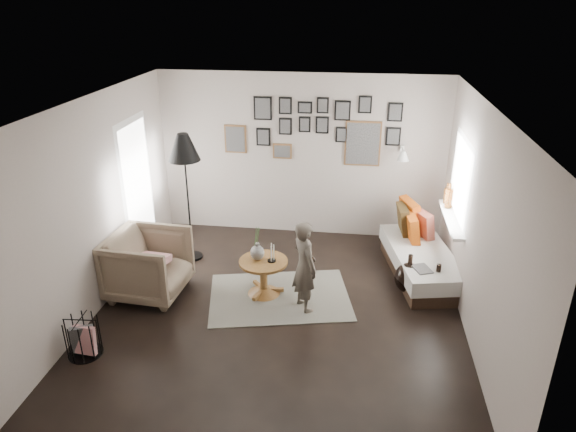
# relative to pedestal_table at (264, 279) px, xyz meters

# --- Properties ---
(ground) EXTENTS (4.80, 4.80, 0.00)m
(ground) POSITION_rel_pedestal_table_xyz_m (0.26, -0.39, -0.23)
(ground) COLOR black
(ground) RESTS_ON ground
(wall_back) EXTENTS (4.50, 0.00, 4.50)m
(wall_back) POSITION_rel_pedestal_table_xyz_m (0.26, 2.01, 1.07)
(wall_back) COLOR #AB9F96
(wall_back) RESTS_ON ground
(wall_front) EXTENTS (4.50, 0.00, 4.50)m
(wall_front) POSITION_rel_pedestal_table_xyz_m (0.26, -2.79, 1.07)
(wall_front) COLOR #AB9F96
(wall_front) RESTS_ON ground
(wall_left) EXTENTS (0.00, 4.80, 4.80)m
(wall_left) POSITION_rel_pedestal_table_xyz_m (-1.99, -0.39, 1.07)
(wall_left) COLOR #AB9F96
(wall_left) RESTS_ON ground
(wall_right) EXTENTS (0.00, 4.80, 4.80)m
(wall_right) POSITION_rel_pedestal_table_xyz_m (2.51, -0.39, 1.07)
(wall_right) COLOR #AB9F96
(wall_right) RESTS_ON ground
(ceiling) EXTENTS (4.80, 4.80, 0.00)m
(ceiling) POSITION_rel_pedestal_table_xyz_m (0.26, -0.39, 2.37)
(ceiling) COLOR white
(ceiling) RESTS_ON wall_back
(door_left) EXTENTS (0.00, 2.14, 2.14)m
(door_left) POSITION_rel_pedestal_table_xyz_m (-1.98, 0.81, 0.82)
(door_left) COLOR white
(door_left) RESTS_ON wall_left
(window_right) EXTENTS (0.15, 1.32, 1.30)m
(window_right) POSITION_rel_pedestal_table_xyz_m (2.43, 0.95, 0.70)
(window_right) COLOR white
(window_right) RESTS_ON wall_right
(gallery_wall) EXTENTS (2.74, 0.03, 1.08)m
(gallery_wall) POSITION_rel_pedestal_table_xyz_m (0.54, 1.99, 1.51)
(gallery_wall) COLOR brown
(gallery_wall) RESTS_ON wall_back
(wall_sconce) EXTENTS (0.18, 0.36, 0.16)m
(wall_sconce) POSITION_rel_pedestal_table_xyz_m (1.81, 1.74, 1.23)
(wall_sconce) COLOR white
(wall_sconce) RESTS_ON wall_back
(rug) EXTENTS (2.04, 1.63, 0.01)m
(rug) POSITION_rel_pedestal_table_xyz_m (0.22, -0.05, -0.22)
(rug) COLOR #B9B7A2
(rug) RESTS_ON ground
(pedestal_table) EXTENTS (0.63, 0.63, 0.50)m
(pedestal_table) POSITION_rel_pedestal_table_xyz_m (0.00, 0.00, 0.00)
(pedestal_table) COLOR brown
(pedestal_table) RESTS_ON ground
(vase) EXTENTS (0.18, 0.18, 0.45)m
(vase) POSITION_rel_pedestal_table_xyz_m (-0.08, 0.02, 0.41)
(vase) COLOR black
(vase) RESTS_ON pedestal_table
(candles) EXTENTS (0.11, 0.11, 0.24)m
(candles) POSITION_rel_pedestal_table_xyz_m (0.11, 0.00, 0.38)
(candles) COLOR black
(candles) RESTS_ON pedestal_table
(daybed) EXTENTS (1.11, 1.90, 0.87)m
(daybed) POSITION_rel_pedestal_table_xyz_m (2.09, 0.86, 0.04)
(daybed) COLOR black
(daybed) RESTS_ON ground
(magazine_on_daybed) EXTENTS (0.28, 0.32, 0.01)m
(magazine_on_daybed) POSITION_rel_pedestal_table_xyz_m (2.04, 0.23, 0.18)
(magazine_on_daybed) COLOR black
(magazine_on_daybed) RESTS_ON daybed
(armchair) EXTENTS (1.01, 0.98, 0.86)m
(armchair) POSITION_rel_pedestal_table_xyz_m (-1.49, -0.19, 0.20)
(armchair) COLOR #74634E
(armchair) RESTS_ON ground
(armchair_cushion) EXTENTS (0.43, 0.44, 0.18)m
(armchair_cushion) POSITION_rel_pedestal_table_xyz_m (-1.46, -0.14, 0.25)
(armchair_cushion) COLOR silver
(armchair_cushion) RESTS_ON armchair
(floor_lamp) EXTENTS (0.45, 0.45, 1.91)m
(floor_lamp) POSITION_rel_pedestal_table_xyz_m (-1.25, 0.86, 1.42)
(floor_lamp) COLOR black
(floor_lamp) RESTS_ON ground
(magazine_basket) EXTENTS (0.39, 0.39, 0.45)m
(magazine_basket) POSITION_rel_pedestal_table_xyz_m (-1.74, -1.49, -0.01)
(magazine_basket) COLOR black
(magazine_basket) RESTS_ON ground
(demijohn_large) EXTENTS (0.37, 0.37, 0.55)m
(demijohn_large) POSITION_rel_pedestal_table_xyz_m (1.89, 0.32, -0.02)
(demijohn_large) COLOR black
(demijohn_large) RESTS_ON ground
(demijohn_small) EXTENTS (0.32, 0.32, 0.50)m
(demijohn_small) POSITION_rel_pedestal_table_xyz_m (2.24, 0.20, -0.04)
(demijohn_small) COLOR black
(demijohn_small) RESTS_ON ground
(child) EXTENTS (0.48, 0.52, 1.20)m
(child) POSITION_rel_pedestal_table_xyz_m (0.56, -0.26, 0.37)
(child) COLOR #524A41
(child) RESTS_ON ground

